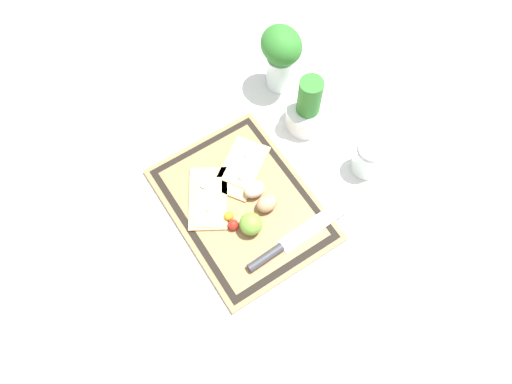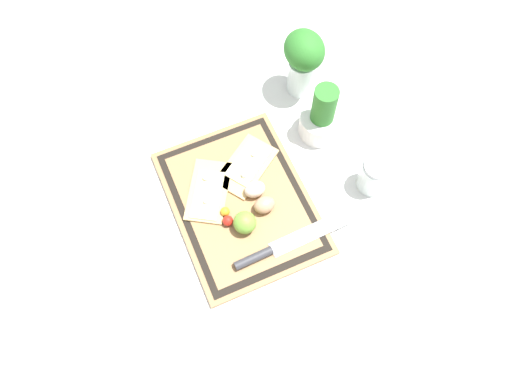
# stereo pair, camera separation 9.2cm
# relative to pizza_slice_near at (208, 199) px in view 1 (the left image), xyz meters

# --- Properties ---
(ground_plane) EXTENTS (6.00, 6.00, 0.00)m
(ground_plane) POSITION_rel_pizza_slice_near_xyz_m (0.06, 0.07, -0.02)
(ground_plane) COLOR silver
(cutting_board) EXTENTS (0.46, 0.35, 0.02)m
(cutting_board) POSITION_rel_pizza_slice_near_xyz_m (0.06, 0.07, -0.01)
(cutting_board) COLOR #997047
(cutting_board) RESTS_ON ground_plane
(pizza_slice_near) EXTENTS (0.21, 0.18, 0.02)m
(pizza_slice_near) POSITION_rel_pizza_slice_near_xyz_m (0.00, 0.00, 0.00)
(pizza_slice_near) COLOR tan
(pizza_slice_near) RESTS_ON cutting_board
(pizza_slice_far) EXTENTS (0.18, 0.20, 0.02)m
(pizza_slice_far) POSITION_rel_pizza_slice_near_xyz_m (-0.03, 0.12, 0.00)
(pizza_slice_far) COLOR tan
(pizza_slice_far) RESTS_ON cutting_board
(knife) EXTENTS (0.05, 0.32, 0.02)m
(knife) POSITION_rel_pizza_slice_near_xyz_m (0.21, 0.09, 0.00)
(knife) COLOR silver
(knife) RESTS_ON cutting_board
(egg_brown) EXTENTS (0.04, 0.06, 0.04)m
(egg_brown) POSITION_rel_pizza_slice_near_xyz_m (0.10, 0.12, 0.02)
(egg_brown) COLOR tan
(egg_brown) RESTS_ON cutting_board
(egg_pink) EXTENTS (0.04, 0.06, 0.04)m
(egg_pink) POSITION_rel_pizza_slice_near_xyz_m (0.05, 0.11, 0.02)
(egg_pink) COLOR beige
(egg_pink) RESTS_ON cutting_board
(lime) EXTENTS (0.06, 0.06, 0.06)m
(lime) POSITION_rel_pizza_slice_near_xyz_m (0.13, 0.05, 0.02)
(lime) COLOR #70A838
(lime) RESTS_ON cutting_board
(cherry_tomato_red) EXTENTS (0.03, 0.03, 0.03)m
(cherry_tomato_red) POSITION_rel_pizza_slice_near_xyz_m (0.10, 0.02, 0.01)
(cherry_tomato_red) COLOR red
(cherry_tomato_red) RESTS_ON cutting_board
(cherry_tomato_yellow) EXTENTS (0.02, 0.02, 0.02)m
(cherry_tomato_yellow) POSITION_rel_pizza_slice_near_xyz_m (0.07, 0.02, 0.01)
(cherry_tomato_yellow) COLOR gold
(cherry_tomato_yellow) RESTS_ON cutting_board
(herb_pot) EXTENTS (0.12, 0.12, 0.18)m
(herb_pot) POSITION_rel_pizza_slice_near_xyz_m (-0.06, 0.36, 0.04)
(herb_pot) COLOR white
(herb_pot) RESTS_ON ground_plane
(sauce_jar) EXTENTS (0.08, 0.08, 0.11)m
(sauce_jar) POSITION_rel_pizza_slice_near_xyz_m (0.14, 0.41, 0.03)
(sauce_jar) COLOR silver
(sauce_jar) RESTS_ON ground_plane
(herb_glass) EXTENTS (0.12, 0.11, 0.21)m
(herb_glass) POSITION_rel_pizza_slice_near_xyz_m (-0.22, 0.37, 0.11)
(herb_glass) COLOR silver
(herb_glass) RESTS_ON ground_plane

